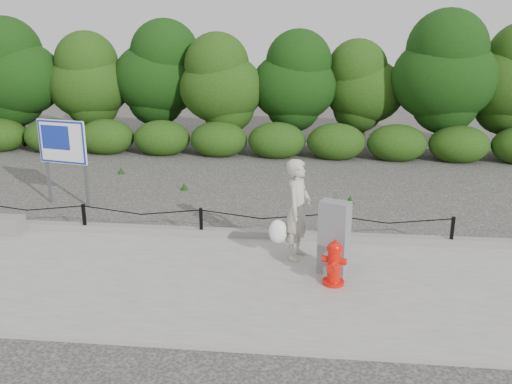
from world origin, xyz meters
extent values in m
plane|color=#2D2B28|center=(0.00, 0.00, 0.00)|extent=(90.00, 90.00, 0.00)
cube|color=gray|center=(0.00, -2.00, 0.04)|extent=(14.00, 4.00, 0.08)
cube|color=slate|center=(0.00, 0.05, 0.15)|extent=(14.00, 0.22, 0.14)
cube|color=black|center=(-2.50, 0.00, 0.38)|extent=(0.06, 0.06, 0.60)
cube|color=black|center=(0.00, 0.00, 0.38)|extent=(0.06, 0.06, 0.60)
cube|color=black|center=(2.50, 0.00, 0.38)|extent=(0.06, 0.06, 0.60)
cube|color=black|center=(5.00, 0.00, 0.38)|extent=(0.06, 0.06, 0.60)
cylinder|color=black|center=(-3.75, 0.00, 0.60)|extent=(2.50, 0.02, 0.02)
cylinder|color=black|center=(-1.25, 0.00, 0.60)|extent=(2.50, 0.02, 0.02)
cylinder|color=black|center=(1.25, 0.00, 0.60)|extent=(2.50, 0.02, 0.02)
cylinder|color=black|center=(3.75, 0.00, 0.60)|extent=(2.50, 0.02, 0.02)
cylinder|color=black|center=(-8.50, 8.60, 1.13)|extent=(0.18, 0.18, 2.26)
ellipsoid|color=#1C4B11|center=(-8.50, 8.60, 2.71)|extent=(3.35, 2.90, 3.62)
cylinder|color=black|center=(-6.00, 9.00, 1.01)|extent=(0.18, 0.18, 2.02)
ellipsoid|color=#1C4B11|center=(-6.00, 9.00, 2.42)|extent=(2.99, 2.58, 3.23)
cylinder|color=black|center=(-3.50, 9.40, 1.11)|extent=(0.18, 0.18, 2.22)
ellipsoid|color=#1C4B11|center=(-3.50, 9.40, 2.67)|extent=(3.29, 2.85, 3.56)
cylinder|color=black|center=(-1.00, 8.60, 1.00)|extent=(0.18, 0.18, 2.00)
ellipsoid|color=#1C4B11|center=(-1.00, 8.60, 2.40)|extent=(2.96, 2.56, 3.20)
cylinder|color=black|center=(1.50, 9.00, 1.02)|extent=(0.18, 0.18, 2.05)
ellipsoid|color=#1C4B11|center=(1.50, 9.00, 2.46)|extent=(3.03, 2.62, 3.28)
cylinder|color=black|center=(4.00, 9.40, 0.95)|extent=(0.18, 0.18, 1.89)
ellipsoid|color=#1C4B11|center=(4.00, 9.40, 2.27)|extent=(2.80, 2.42, 3.03)
cylinder|color=black|center=(6.50, 8.60, 1.18)|extent=(0.18, 0.18, 2.36)
ellipsoid|color=#1C4B11|center=(6.50, 8.60, 2.84)|extent=(3.50, 3.03, 3.78)
cylinder|color=black|center=(8.80, 9.00, 1.09)|extent=(0.18, 0.18, 2.17)
ellipsoid|color=#1C4B11|center=(8.80, 9.00, 2.60)|extent=(3.21, 2.78, 3.47)
cylinder|color=red|center=(2.65, -1.94, 0.11)|extent=(0.45, 0.45, 0.06)
cylinder|color=red|center=(2.65, -1.94, 0.42)|extent=(0.28, 0.28, 0.55)
cylinder|color=red|center=(2.65, -1.94, 0.71)|extent=(0.33, 0.33, 0.05)
ellipsoid|color=red|center=(2.65, -1.94, 0.74)|extent=(0.29, 0.29, 0.18)
cylinder|color=red|center=(2.65, -1.94, 0.84)|extent=(0.08, 0.08, 0.05)
cylinder|color=red|center=(2.50, -1.90, 0.51)|extent=(0.13, 0.14, 0.11)
cylinder|color=red|center=(2.79, -1.98, 0.51)|extent=(0.13, 0.14, 0.11)
cylinder|color=red|center=(2.60, -2.10, 0.45)|extent=(0.18, 0.16, 0.15)
cylinder|color=slate|center=(2.62, -2.07, 0.37)|extent=(0.01, 0.05, 0.12)
imported|color=#B5AF9B|center=(2.00, -0.88, 1.02)|extent=(0.64, 0.79, 1.88)
ellipsoid|color=white|center=(1.65, -1.03, 0.63)|extent=(0.34, 0.26, 0.45)
cube|color=gray|center=(2.65, -1.51, 0.74)|extent=(0.57, 0.46, 1.31)
cube|color=slate|center=(2.65, -1.33, 0.80)|extent=(0.07, 0.07, 1.45)
cube|color=slate|center=(-4.29, 2.09, 1.06)|extent=(0.07, 0.07, 2.11)
cube|color=slate|center=(-3.21, 1.84, 1.06)|extent=(0.07, 0.07, 2.11)
cube|color=white|center=(-3.76, 1.92, 1.58)|extent=(1.30, 0.33, 1.06)
cube|color=#15299E|center=(-3.76, 1.90, 1.58)|extent=(1.26, 0.29, 1.02)
cube|color=#15299E|center=(-3.92, 1.92, 1.69)|extent=(0.77, 0.18, 0.58)
camera|label=1|loc=(2.25, -10.28, 4.16)|focal=38.00mm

